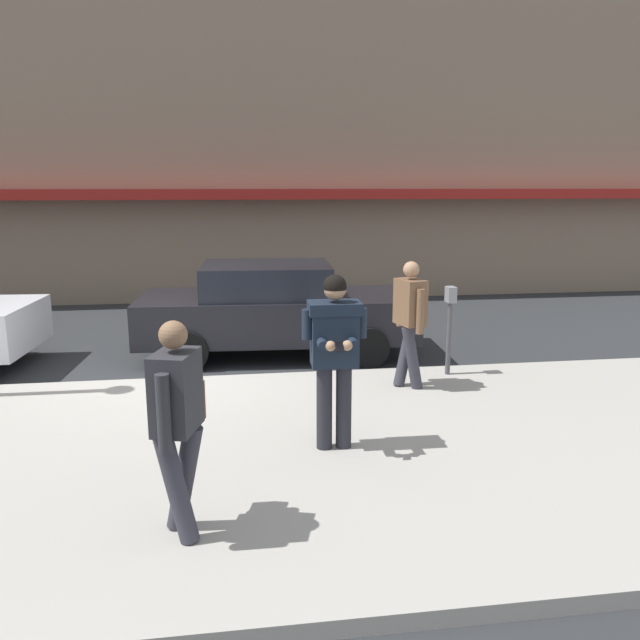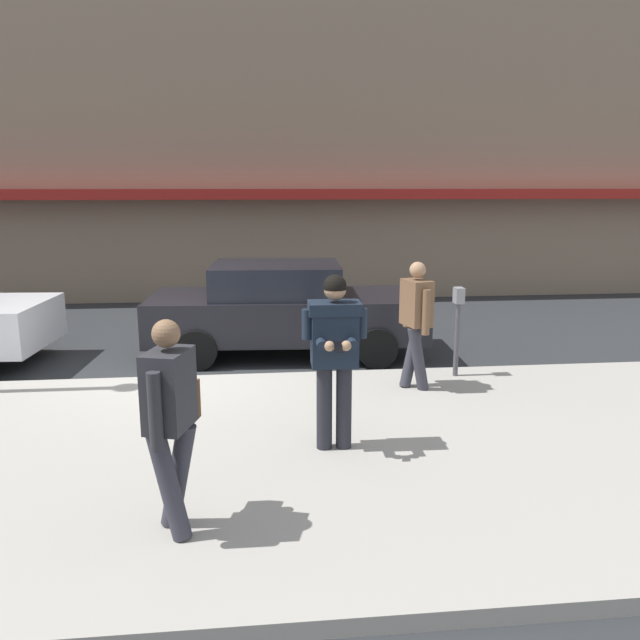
% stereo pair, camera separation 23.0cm
% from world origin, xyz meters
% --- Properties ---
extents(ground_plane, '(80.00, 80.00, 0.00)m').
position_xyz_m(ground_plane, '(0.00, 0.00, 0.00)').
color(ground_plane, '#2B2D30').
extents(sidewalk, '(32.00, 5.30, 0.14)m').
position_xyz_m(sidewalk, '(1.00, -2.85, 0.07)').
color(sidewalk, '#A8A399').
rests_on(sidewalk, ground).
extents(curb_paint_line, '(28.00, 0.12, 0.01)m').
position_xyz_m(curb_paint_line, '(1.00, 0.05, 0.00)').
color(curb_paint_line, silver).
rests_on(curb_paint_line, ground).
extents(parked_sedan_mid, '(4.60, 2.13, 1.54)m').
position_xyz_m(parked_sedan_mid, '(1.68, 1.32, 0.79)').
color(parked_sedan_mid, black).
rests_on(parked_sedan_mid, ground).
extents(man_texting_on_phone, '(0.65, 0.59, 1.81)m').
position_xyz_m(man_texting_on_phone, '(1.97, -2.91, 1.25)').
color(man_texting_on_phone, '#23232B').
rests_on(man_texting_on_phone, sidewalk).
extents(pedestrian_with_bag, '(0.40, 0.70, 1.70)m').
position_xyz_m(pedestrian_with_bag, '(0.54, -4.34, 1.11)').
color(pedestrian_with_bag, '#33333D').
rests_on(pedestrian_with_bag, sidewalk).
extents(pedestrian_dark_coat, '(0.40, 0.58, 1.70)m').
position_xyz_m(pedestrian_dark_coat, '(3.28, -1.08, 1.11)').
color(pedestrian_dark_coat, '#33333D').
rests_on(pedestrian_dark_coat, sidewalk).
extents(parking_meter, '(0.12, 0.18, 1.27)m').
position_xyz_m(parking_meter, '(4.00, -0.60, 0.97)').
color(parking_meter, '#4C4C51').
rests_on(parking_meter, sidewalk).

